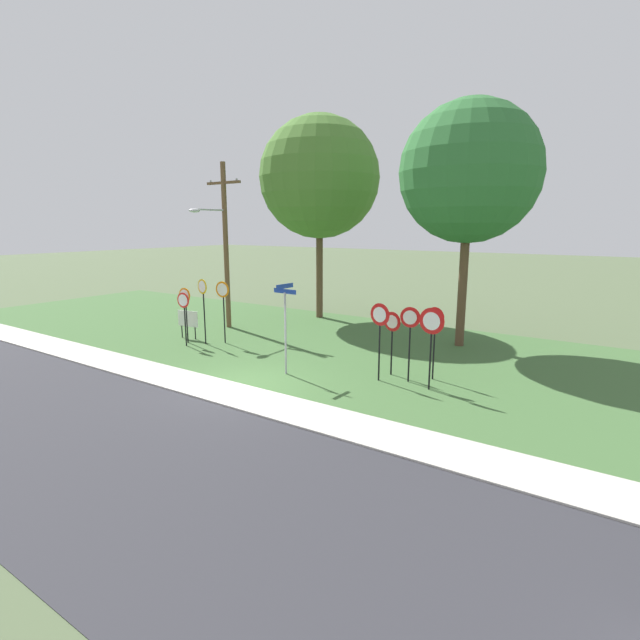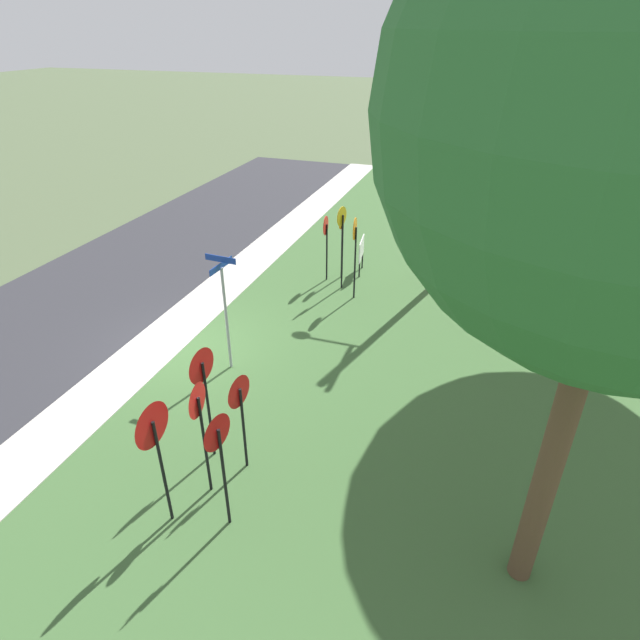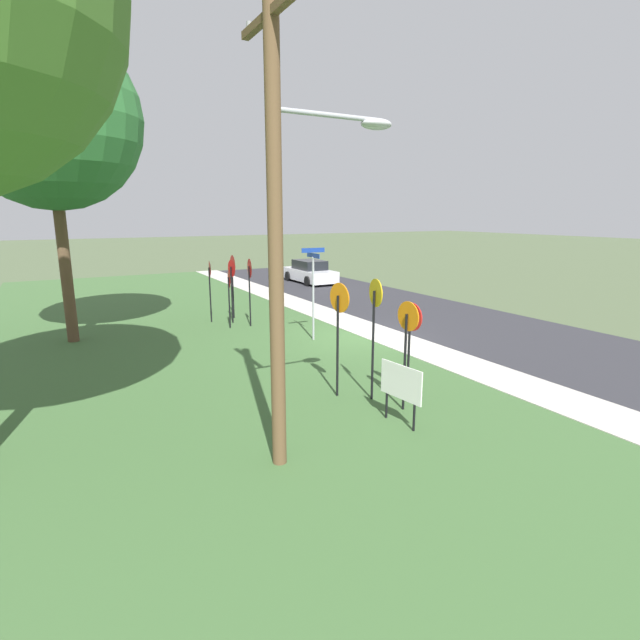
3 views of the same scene
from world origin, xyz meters
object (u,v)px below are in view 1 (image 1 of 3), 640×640
at_px(yield_sign_near_right, 410,327).
at_px(yield_sign_far_left, 431,329).
at_px(stop_sign_near_right, 203,298).
at_px(yield_sign_near_left, 392,329).
at_px(yield_sign_center, 380,323).
at_px(street_name_post, 285,321).
at_px(oak_tree_left, 319,178).
at_px(stop_sign_far_left, 185,304).
at_px(yield_sign_far_right, 435,326).
at_px(utility_pole, 223,240).
at_px(oak_tree_right, 469,173).
at_px(stop_sign_far_center, 184,308).
at_px(stop_sign_near_left, 223,299).
at_px(notice_board, 188,320).

height_order(yield_sign_near_right, yield_sign_far_left, yield_sign_far_left).
height_order(stop_sign_near_right, yield_sign_near_left, stop_sign_near_right).
bearing_deg(stop_sign_near_right, yield_sign_near_right, 10.57).
bearing_deg(yield_sign_center, yield_sign_near_right, 33.20).
xyz_separation_m(street_name_post, oak_tree_left, (-4.67, 9.03, 5.57)).
relative_size(stop_sign_far_left, yield_sign_near_left, 1.10).
distance_m(yield_sign_far_right, oak_tree_left, 12.64).
bearing_deg(yield_sign_far_left, street_name_post, -161.71).
height_order(yield_sign_far_left, utility_pole, utility_pole).
distance_m(stop_sign_near_right, stop_sign_far_left, 0.90).
bearing_deg(yield_sign_far_right, street_name_post, -142.62).
height_order(yield_sign_center, utility_pole, utility_pole).
bearing_deg(yield_sign_center, utility_pole, 170.34).
xyz_separation_m(yield_sign_near_left, utility_pole, (-10.02, 2.35, 2.68)).
relative_size(stop_sign_near_right, yield_sign_far_left, 1.09).
xyz_separation_m(stop_sign_near_right, oak_tree_right, (9.08, 5.82, 5.02)).
relative_size(utility_pole, oak_tree_left, 0.75).
relative_size(yield_sign_center, oak_tree_right, 0.26).
distance_m(stop_sign_far_left, yield_sign_near_left, 9.25).
height_order(stop_sign_far_center, yield_sign_far_left, yield_sign_far_left).
relative_size(stop_sign_near_left, oak_tree_right, 0.27).
distance_m(stop_sign_near_left, oak_tree_left, 8.99).
bearing_deg(yield_sign_near_right, stop_sign_near_right, 175.35).
distance_m(utility_pole, notice_board, 4.33).
bearing_deg(oak_tree_right, oak_tree_left, 167.23).
relative_size(stop_sign_near_right, oak_tree_left, 0.26).
bearing_deg(stop_sign_near_left, stop_sign_far_left, -155.28).
height_order(utility_pole, oak_tree_left, oak_tree_left).
xyz_separation_m(yield_sign_far_right, utility_pole, (-11.37, 2.03, 2.50)).
bearing_deg(oak_tree_left, stop_sign_far_left, -100.88).
distance_m(stop_sign_far_left, oak_tree_left, 9.92).
bearing_deg(utility_pole, stop_sign_far_left, -75.80).
distance_m(yield_sign_center, oak_tree_right, 7.93).
height_order(utility_pole, notice_board, utility_pole).
relative_size(stop_sign_near_right, oak_tree_right, 0.28).
distance_m(street_name_post, oak_tree_right, 9.56).
bearing_deg(stop_sign_near_left, stop_sign_far_center, -135.15).
bearing_deg(yield_sign_near_right, yield_sign_near_left, 148.89).
relative_size(stop_sign_near_left, stop_sign_far_center, 1.18).
bearing_deg(yield_sign_far_left, yield_sign_center, -173.41).
xyz_separation_m(stop_sign_near_right, stop_sign_far_center, (-0.44, -0.68, -0.36)).
relative_size(stop_sign_far_center, notice_board, 1.81).
height_order(yield_sign_near_left, oak_tree_right, oak_tree_right).
bearing_deg(oak_tree_left, notice_board, -105.88).
relative_size(yield_sign_near_right, yield_sign_center, 0.96).
relative_size(stop_sign_near_left, notice_board, 2.13).
relative_size(stop_sign_far_center, utility_pole, 0.29).
height_order(yield_sign_center, notice_board, yield_sign_center).
bearing_deg(yield_sign_center, stop_sign_near_right, -173.68).
bearing_deg(stop_sign_near_right, yield_sign_far_right, 14.54).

